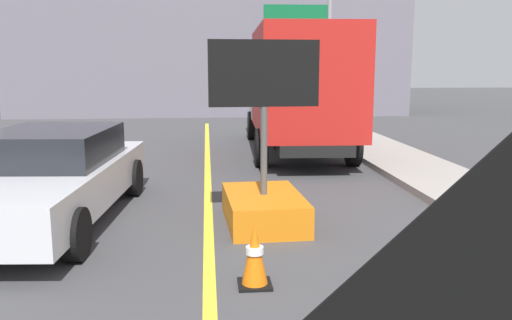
# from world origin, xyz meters

# --- Properties ---
(arrow_board_trailer) EXTENTS (1.60, 1.85, 2.70)m
(arrow_board_trailer) POSITION_xyz_m (0.83, 9.57, 0.48)
(arrow_board_trailer) COLOR orange
(arrow_board_trailer) RESTS_ON ground
(box_truck) EXTENTS (2.69, 7.63, 3.26)m
(box_truck) POSITION_xyz_m (2.44, 16.19, 1.78)
(box_truck) COLOR black
(box_truck) RESTS_ON ground
(pickup_car) EXTENTS (2.34, 5.18, 1.38)m
(pickup_car) POSITION_xyz_m (-2.37, 10.02, 0.70)
(pickup_car) COLOR silver
(pickup_car) RESTS_ON ground
(highway_guide_sign) EXTENTS (2.79, 0.23, 5.00)m
(highway_guide_sign) POSITION_xyz_m (4.27, 23.95, 3.42)
(highway_guide_sign) COLOR gray
(highway_guide_sign) RESTS_ON ground
(far_building_block) EXTENTS (18.76, 9.39, 9.72)m
(far_building_block) POSITION_xyz_m (0.24, 31.24, 4.86)
(far_building_block) COLOR slate
(far_building_block) RESTS_ON ground
(traffic_cone_mid_lane) EXTENTS (0.36, 0.36, 0.70)m
(traffic_cone_mid_lane) POSITION_xyz_m (0.48, 7.28, 0.34)
(traffic_cone_mid_lane) COLOR black
(traffic_cone_mid_lane) RESTS_ON ground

